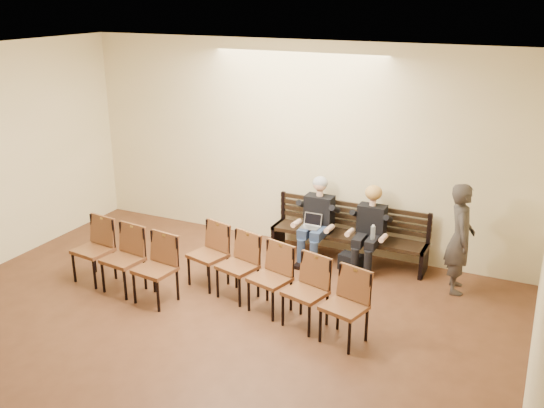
{
  "coord_description": "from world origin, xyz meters",
  "views": [
    {
      "loc": [
        3.89,
        -4.19,
        4.22
      ],
      "look_at": [
        -0.03,
        4.05,
        1.01
      ],
      "focal_mm": 40.0,
      "sensor_mm": 36.0,
      "label": 1
    }
  ],
  "objects_px": {
    "bag": "(351,262)",
    "passerby": "(461,230)",
    "seated_man": "(317,219)",
    "bench": "(347,247)",
    "seated_woman": "(370,231)",
    "chair_row_front": "(270,279)",
    "laptop": "(310,230)",
    "water_bottle": "(372,240)",
    "chair_row_back": "(123,260)"
  },
  "relations": [
    {
      "from": "bag",
      "to": "passerby",
      "type": "distance_m",
      "value": 1.83
    },
    {
      "from": "seated_man",
      "to": "bag",
      "type": "relative_size",
      "value": 3.93
    },
    {
      "from": "bench",
      "to": "seated_man",
      "type": "relative_size",
      "value": 1.88
    },
    {
      "from": "seated_woman",
      "to": "bag",
      "type": "distance_m",
      "value": 0.59
    },
    {
      "from": "chair_row_front",
      "to": "passerby",
      "type": "bearing_deg",
      "value": 53.01
    },
    {
      "from": "bench",
      "to": "bag",
      "type": "bearing_deg",
      "value": -62.01
    },
    {
      "from": "seated_woman",
      "to": "laptop",
      "type": "xyz_separation_m",
      "value": [
        -0.94,
        -0.21,
        -0.07
      ]
    },
    {
      "from": "laptop",
      "to": "water_bottle",
      "type": "height_order",
      "value": "water_bottle"
    },
    {
      "from": "passerby",
      "to": "chair_row_front",
      "type": "bearing_deg",
      "value": 113.52
    },
    {
      "from": "chair_row_front",
      "to": "chair_row_back",
      "type": "relative_size",
      "value": 1.65
    },
    {
      "from": "water_bottle",
      "to": "chair_row_front",
      "type": "xyz_separation_m",
      "value": [
        -0.93,
        -1.74,
        -0.09
      ]
    },
    {
      "from": "chair_row_back",
      "to": "bench",
      "type": "bearing_deg",
      "value": 50.1
    },
    {
      "from": "seated_man",
      "to": "water_bottle",
      "type": "relative_size",
      "value": 5.67
    },
    {
      "from": "seated_man",
      "to": "laptop",
      "type": "xyz_separation_m",
      "value": [
        -0.04,
        -0.21,
        -0.13
      ]
    },
    {
      "from": "seated_man",
      "to": "bench",
      "type": "bearing_deg",
      "value": 13.42
    },
    {
      "from": "bench",
      "to": "seated_man",
      "type": "bearing_deg",
      "value": -166.58
    },
    {
      "from": "water_bottle",
      "to": "passerby",
      "type": "distance_m",
      "value": 1.35
    },
    {
      "from": "chair_row_back",
      "to": "chair_row_front",
      "type": "bearing_deg",
      "value": 17.0
    },
    {
      "from": "passerby",
      "to": "chair_row_back",
      "type": "bearing_deg",
      "value": 101.12
    },
    {
      "from": "chair_row_back",
      "to": "laptop",
      "type": "bearing_deg",
      "value": 52.59
    },
    {
      "from": "seated_man",
      "to": "seated_woman",
      "type": "bearing_deg",
      "value": 0.0
    },
    {
      "from": "seated_man",
      "to": "water_bottle",
      "type": "xyz_separation_m",
      "value": [
        1.01,
        -0.22,
        -0.12
      ]
    },
    {
      "from": "bench",
      "to": "laptop",
      "type": "bearing_deg",
      "value": -148.77
    },
    {
      "from": "seated_woman",
      "to": "chair_row_back",
      "type": "relative_size",
      "value": 0.71
    },
    {
      "from": "seated_woman",
      "to": "laptop",
      "type": "bearing_deg",
      "value": -167.46
    },
    {
      "from": "bench",
      "to": "chair_row_front",
      "type": "distance_m",
      "value": 2.13
    },
    {
      "from": "seated_woman",
      "to": "bag",
      "type": "height_order",
      "value": "seated_woman"
    },
    {
      "from": "bag",
      "to": "chair_row_back",
      "type": "height_order",
      "value": "chair_row_back"
    },
    {
      "from": "water_bottle",
      "to": "seated_man",
      "type": "bearing_deg",
      "value": 167.99
    },
    {
      "from": "laptop",
      "to": "passerby",
      "type": "bearing_deg",
      "value": -8.25
    },
    {
      "from": "passerby",
      "to": "chair_row_front",
      "type": "height_order",
      "value": "passerby"
    },
    {
      "from": "water_bottle",
      "to": "bag",
      "type": "xyz_separation_m",
      "value": [
        -0.34,
        0.01,
        -0.44
      ]
    },
    {
      "from": "bench",
      "to": "water_bottle",
      "type": "height_order",
      "value": "water_bottle"
    },
    {
      "from": "chair_row_front",
      "to": "chair_row_back",
      "type": "bearing_deg",
      "value": -155.13
    },
    {
      "from": "laptop",
      "to": "chair_row_back",
      "type": "height_order",
      "value": "chair_row_back"
    },
    {
      "from": "bag",
      "to": "chair_row_back",
      "type": "distance_m",
      "value": 3.55
    },
    {
      "from": "bench",
      "to": "chair_row_back",
      "type": "distance_m",
      "value": 3.62
    },
    {
      "from": "bag",
      "to": "seated_man",
      "type": "bearing_deg",
      "value": 163.32
    },
    {
      "from": "seated_man",
      "to": "chair_row_front",
      "type": "xyz_separation_m",
      "value": [
        0.08,
        -1.95,
        -0.21
      ]
    },
    {
      "from": "seated_man",
      "to": "chair_row_back",
      "type": "relative_size",
      "value": 0.77
    },
    {
      "from": "bench",
      "to": "water_bottle",
      "type": "distance_m",
      "value": 0.7
    },
    {
      "from": "bench",
      "to": "passerby",
      "type": "xyz_separation_m",
      "value": [
        1.81,
        -0.32,
        0.73
      ]
    },
    {
      "from": "bench",
      "to": "chair_row_front",
      "type": "xyz_separation_m",
      "value": [
        -0.42,
        -2.07,
        0.26
      ]
    },
    {
      "from": "seated_man",
      "to": "water_bottle",
      "type": "bearing_deg",
      "value": -12.01
    },
    {
      "from": "passerby",
      "to": "bag",
      "type": "bearing_deg",
      "value": 75.32
    },
    {
      "from": "bench",
      "to": "passerby",
      "type": "relative_size",
      "value": 1.36
    },
    {
      "from": "seated_man",
      "to": "laptop",
      "type": "relative_size",
      "value": 4.56
    },
    {
      "from": "laptop",
      "to": "chair_row_back",
      "type": "distance_m",
      "value": 2.99
    },
    {
      "from": "water_bottle",
      "to": "bag",
      "type": "bearing_deg",
      "value": 177.74
    },
    {
      "from": "passerby",
      "to": "chair_row_front",
      "type": "relative_size",
      "value": 0.65
    }
  ]
}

